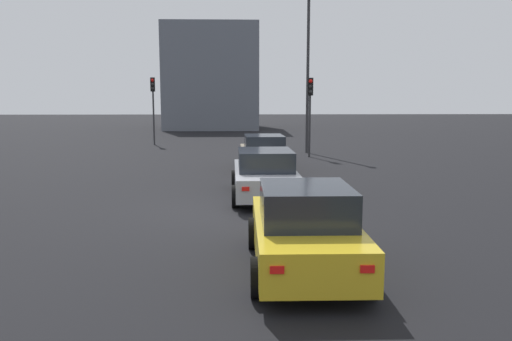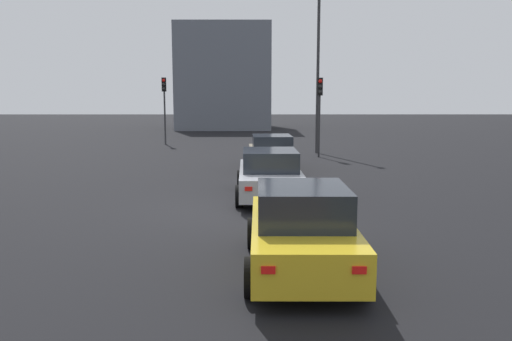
% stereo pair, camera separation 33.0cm
% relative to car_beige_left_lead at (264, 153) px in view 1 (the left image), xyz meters
% --- Properties ---
extents(ground_plane, '(160.00, 160.00, 0.20)m').
position_rel_car_beige_left_lead_xyz_m(ground_plane, '(-7.95, 1.69, -0.82)').
color(ground_plane, black).
extents(car_beige_left_lead, '(4.70, 2.19, 1.49)m').
position_rel_car_beige_left_lead_xyz_m(car_beige_left_lead, '(0.00, 0.00, 0.00)').
color(car_beige_left_lead, tan).
rests_on(car_beige_left_lead, ground_plane).
extents(car_silver_left_second, '(4.83, 2.12, 1.50)m').
position_rel_car_beige_left_lead_xyz_m(car_silver_left_second, '(-6.30, 0.27, 0.01)').
color(car_silver_left_second, '#A8AAB2').
rests_on(car_silver_left_second, ground_plane).
extents(car_yellow_left_third, '(4.22, 1.99, 1.57)m').
position_rel_car_beige_left_lead_xyz_m(car_yellow_left_third, '(-13.03, -0.09, 0.03)').
color(car_yellow_left_third, gold).
rests_on(car_yellow_left_third, ground_plane).
extents(traffic_light_near_left, '(0.32, 0.29, 4.37)m').
position_rel_car_beige_left_lead_xyz_m(traffic_light_near_left, '(11.64, 6.64, 2.41)').
color(traffic_light_near_left, '#2D2D30').
rests_on(traffic_light_near_left, ground_plane).
extents(traffic_light_near_right, '(0.32, 0.28, 4.09)m').
position_rel_car_beige_left_lead_xyz_m(traffic_light_near_right, '(4.41, -2.61, 2.21)').
color(traffic_light_near_right, '#2D2D30').
rests_on(traffic_light_near_right, ground_plane).
extents(street_lamp_kerbside, '(0.56, 0.36, 8.70)m').
position_rel_car_beige_left_lead_xyz_m(street_lamp_kerbside, '(6.44, -2.74, 4.30)').
color(street_lamp_kerbside, '#2D2D30').
rests_on(street_lamp_kerbside, ground_plane).
extents(building_facade_left, '(9.42, 9.02, 10.01)m').
position_rel_car_beige_left_lead_xyz_m(building_facade_left, '(29.83, 3.69, 4.28)').
color(building_facade_left, slate).
rests_on(building_facade_left, ground_plane).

